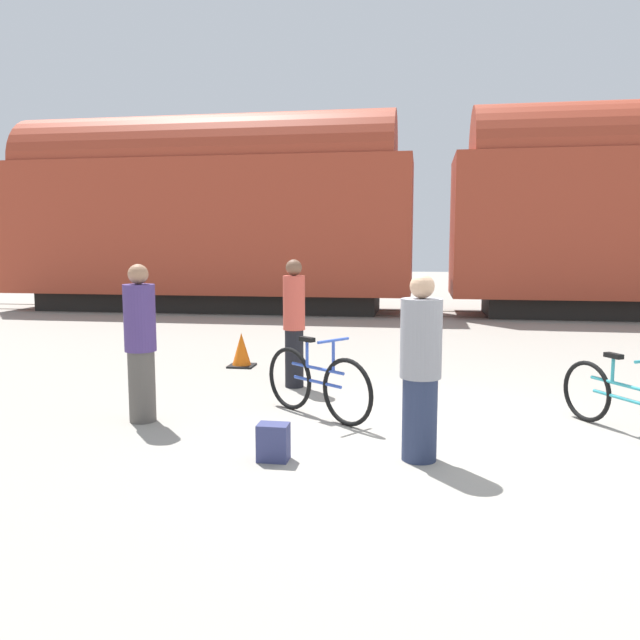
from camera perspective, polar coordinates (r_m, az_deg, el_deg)
name	(u,v)px	position (r m, az deg, el deg)	size (l,w,h in m)	color
ground_plane	(447,439)	(6.54, 11.52, -10.59)	(80.00, 80.00, 0.00)	gray
freight_train	(432,206)	(17.92, 10.25, 10.20)	(25.10, 2.85, 5.69)	black
rail_near	(431,316)	(17.28, 10.08, 0.33)	(37.10, 0.07, 0.01)	#4C4238
rail_far	(430,311)	(18.70, 10.01, 0.82)	(37.10, 0.07, 0.01)	#4C4238
bicycle_teal	(626,400)	(7.17, 26.16, -6.62)	(0.92, 1.53, 0.84)	black
bicycle_blue	(317,383)	(7.09, -0.27, -5.79)	(1.38, 1.08, 0.93)	black
person_in_purple	(140,343)	(7.11, -16.09, -2.06)	(0.34, 0.34, 1.74)	#514C47
person_in_red	(294,322)	(8.51, -2.38, -0.22)	(0.30, 0.30, 1.75)	black
person_in_grey	(421,369)	(5.68, 9.18, -4.43)	(0.37, 0.37, 1.70)	#283351
backpack	(273,442)	(5.77, -4.29, -11.08)	(0.28, 0.20, 0.34)	navy
traffic_cone	(242,351)	(10.10, -7.19, -2.83)	(0.40, 0.40, 0.55)	black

